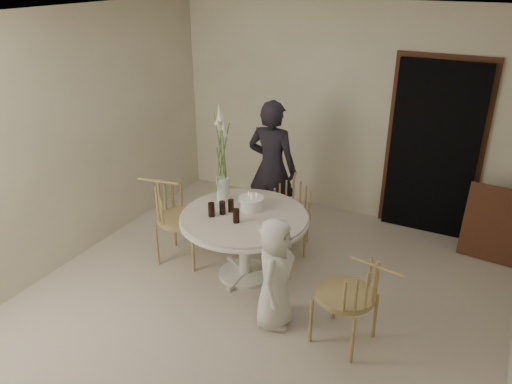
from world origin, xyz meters
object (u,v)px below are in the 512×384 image
at_px(flower_vase, 222,165).
at_px(birthday_cake, 251,203).
at_px(table, 244,225).
at_px(chair_left, 171,208).
at_px(chair_far, 292,204).
at_px(chair_right, 359,291).
at_px(boy, 275,274).
at_px(girl, 272,168).

bearing_deg(flower_vase, birthday_cake, -3.15).
bearing_deg(table, chair_left, -178.03).
bearing_deg(chair_far, chair_left, -157.77).
xyz_separation_m(chair_far, birthday_cake, (-0.18, -0.68, 0.27)).
xyz_separation_m(table, chair_far, (0.17, 0.84, -0.09)).
distance_m(table, chair_right, 1.47).
distance_m(chair_left, flower_vase, 0.80).
bearing_deg(chair_left, chair_right, -111.52).
distance_m(chair_far, birthday_cake, 0.75).
height_order(table, birthday_cake, birthday_cake).
bearing_deg(boy, chair_far, 8.73).
distance_m(boy, flower_vase, 1.36).
distance_m(chair_right, birthday_cake, 1.56).
bearing_deg(boy, flower_vase, 43.82).
relative_size(chair_left, girl, 0.56).
bearing_deg(table, chair_right, -20.90).
bearing_deg(chair_right, boy, -75.65).
bearing_deg(chair_far, flower_vase, -145.31).
bearing_deg(boy, chair_right, -95.90).
bearing_deg(chair_left, table, -97.36).
relative_size(chair_right, boy, 0.83).
height_order(chair_far, chair_right, chair_right).
height_order(chair_left, boy, boy).
distance_m(table, chair_left, 0.91).
xyz_separation_m(table, birthday_cake, (-0.01, 0.16, 0.18)).
height_order(boy, birthday_cake, boy).
relative_size(girl, flower_vase, 1.54).
height_order(table, chair_right, chair_right).
bearing_deg(flower_vase, chair_left, -159.09).
height_order(chair_left, girl, girl).
relative_size(boy, flower_vase, 0.99).
xyz_separation_m(chair_right, flower_vase, (-1.73, 0.70, 0.57)).
bearing_deg(chair_left, flower_vase, -78.42).
bearing_deg(birthday_cake, flower_vase, 176.85).
height_order(birthday_cake, flower_vase, flower_vase).
distance_m(chair_left, girl, 1.32).
relative_size(table, chair_right, 1.50).
bearing_deg(chair_right, table, -99.37).
bearing_deg(chair_far, boy, -89.11).
bearing_deg(birthday_cake, chair_right, -26.44).
bearing_deg(girl, birthday_cake, 100.41).
height_order(chair_far, flower_vase, flower_vase).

